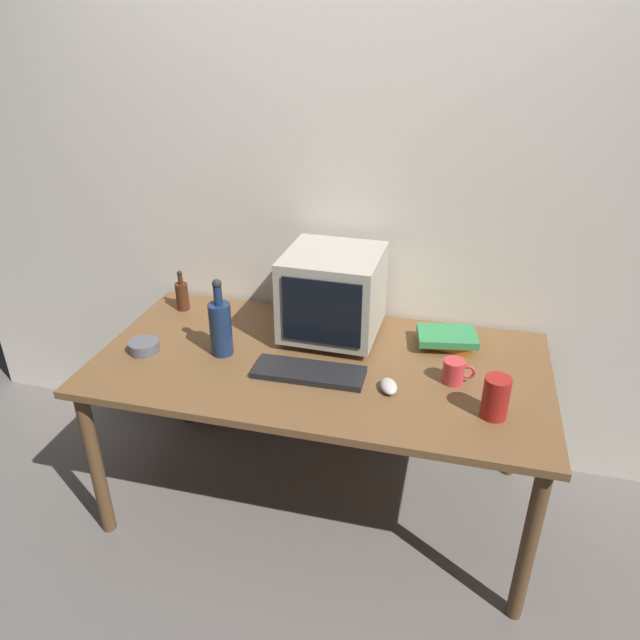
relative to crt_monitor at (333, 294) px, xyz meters
The scene contains 12 objects.
ground_plane 0.94m from the crt_monitor, 90.24° to the right, with size 6.00×6.00×0.00m, color slate.
back_wall 0.44m from the crt_monitor, 90.18° to the left, with size 4.00×0.08×2.50m, color silver.
desk 0.34m from the crt_monitor, 90.24° to the right, with size 1.76×0.89×0.72m.
crt_monitor is the anchor object (origin of this frame).
keyboard 0.37m from the crt_monitor, 92.72° to the right, with size 0.42×0.15×0.02m, color black.
computer_mouse 0.49m from the crt_monitor, 50.65° to the right, with size 0.06×0.10×0.04m, color beige.
bottle_tall 0.47m from the crt_monitor, 147.47° to the right, with size 0.09×0.09×0.32m.
bottle_short 0.74m from the crt_monitor, behind, with size 0.06×0.06×0.19m.
book_stack 0.50m from the crt_monitor, ahead, with size 0.26×0.20×0.06m.
mug 0.59m from the crt_monitor, 24.86° to the right, with size 0.12×0.08×0.09m.
cd_spindle 0.79m from the crt_monitor, 155.65° to the right, with size 0.12×0.12×0.04m, color #595B66.
metal_canister 0.79m from the crt_monitor, 32.49° to the right, with size 0.09×0.09×0.15m, color #A51E19.
Camera 1 is at (0.48, -1.92, 1.94)m, focal length 33.10 mm.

